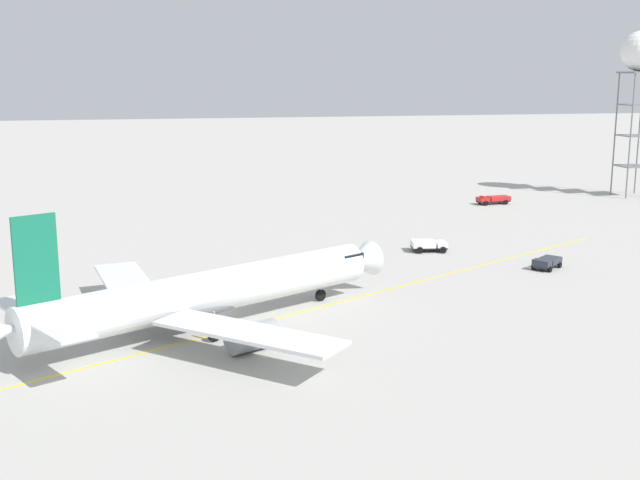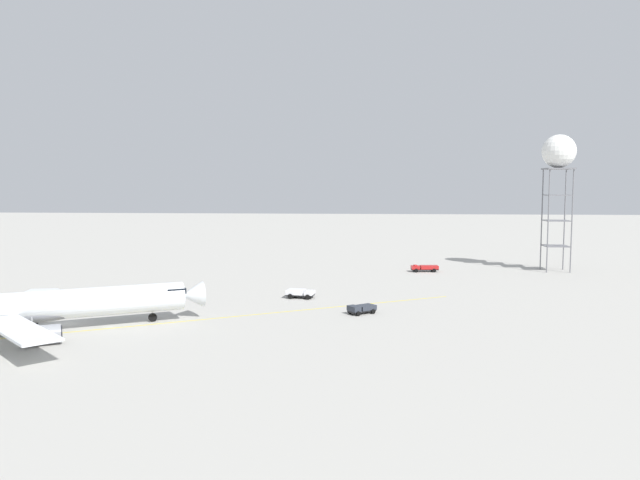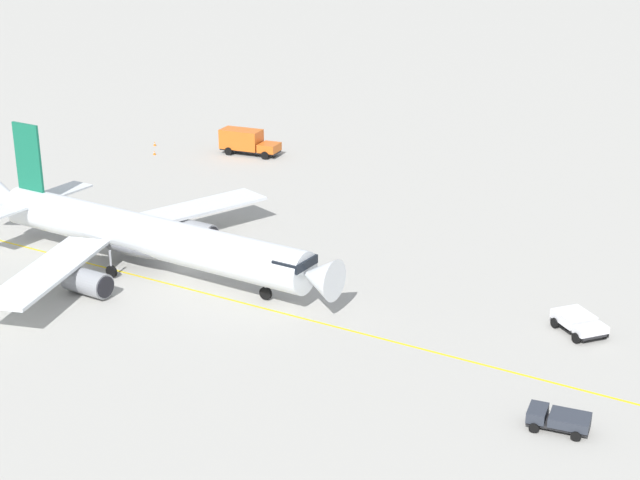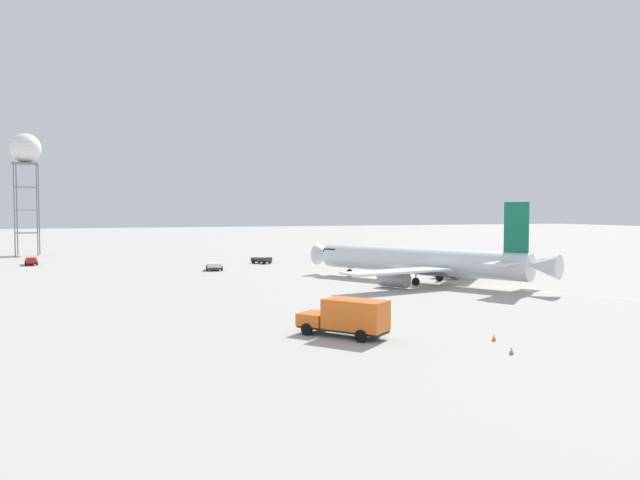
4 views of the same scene
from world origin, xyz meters
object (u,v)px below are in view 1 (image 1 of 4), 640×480
at_px(airliner_main, 203,295).
at_px(pushback_tug_truck, 428,245).
at_px(ops_pickup_truck, 493,199).
at_px(baggage_truck_truck, 547,262).

relative_size(airliner_main, pushback_tug_truck, 7.92).
distance_m(pushback_tug_truck, ops_pickup_truck, 37.78).
bearing_deg(pushback_tug_truck, ops_pickup_truck, 62.95).
height_order(airliner_main, ops_pickup_truck, airliner_main).
height_order(airliner_main, pushback_tug_truck, airliner_main).
bearing_deg(airliner_main, ops_pickup_truck, 18.71).
relative_size(airliner_main, baggage_truck_truck, 8.56).
bearing_deg(airliner_main, pushback_tug_truck, 11.76).
distance_m(airliner_main, pushback_tug_truck, 37.45).
relative_size(airliner_main, ops_pickup_truck, 6.34).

